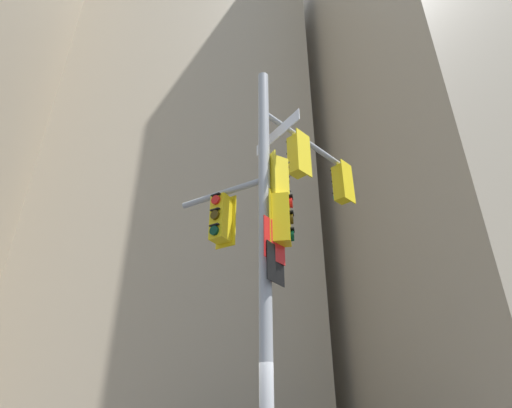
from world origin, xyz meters
The scene contains 3 objects.
building_tower_right centered at (17.02, 11.62, 24.27)m, with size 16.33×16.33×48.54m, color tan.
building_mid_block centered at (-0.50, 22.22, 17.74)m, with size 16.42×16.42×35.47m, color tan.
signal_pole_assembly centered at (0.39, 0.33, 5.42)m, with size 4.32×2.38×8.83m.
Camera 1 is at (-2.04, -6.92, 1.58)m, focal length 29.31 mm.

